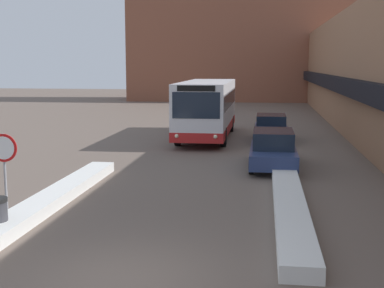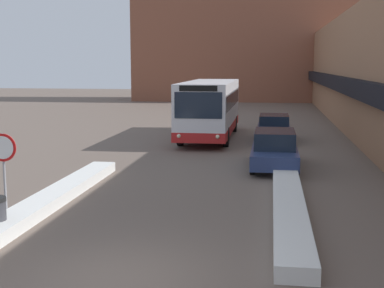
{
  "view_description": "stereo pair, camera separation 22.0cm",
  "coord_description": "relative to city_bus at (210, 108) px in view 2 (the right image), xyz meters",
  "views": [
    {
      "loc": [
        2.81,
        -9.89,
        4.27
      ],
      "look_at": [
        0.45,
        7.47,
        1.64
      ],
      "focal_mm": 50.0,
      "sensor_mm": 36.0,
      "label": 1
    },
    {
      "loc": [
        3.03,
        -9.86,
        4.27
      ],
      "look_at": [
        0.45,
        7.47,
        1.64
      ],
      "focal_mm": 50.0,
      "sensor_mm": 36.0,
      "label": 2
    }
  ],
  "objects": [
    {
      "name": "ground_plane",
      "position": [
        0.47,
        -20.76,
        -1.77
      ],
      "size": [
        160.0,
        160.0,
        0.0
      ],
      "primitive_type": "plane",
      "color": "#66564C"
    },
    {
      "name": "building_backdrop_far",
      "position": [
        0.47,
        33.48,
        7.22
      ],
      "size": [
        26.0,
        8.0,
        17.99
      ],
      "color": "brown",
      "rests_on": "ground_plane"
    },
    {
      "name": "snow_bank_left",
      "position": [
        -3.13,
        -16.6,
        -1.59
      ],
      "size": [
        0.9,
        12.92,
        0.36
      ],
      "color": "silver",
      "rests_on": "ground_plane"
    },
    {
      "name": "snow_bank_right",
      "position": [
        4.07,
        -14.64,
        -1.58
      ],
      "size": [
        0.9,
        11.88,
        0.38
      ],
      "color": "silver",
      "rests_on": "ground_plane"
    },
    {
      "name": "city_bus",
      "position": [
        0.0,
        0.0,
        0.0
      ],
      "size": [
        2.69,
        10.18,
        3.29
      ],
      "color": "silver",
      "rests_on": "ground_plane"
    },
    {
      "name": "parked_car_front",
      "position": [
        3.67,
        -8.48,
        -1.0
      ],
      "size": [
        1.9,
        4.77,
        1.54
      ],
      "color": "navy",
      "rests_on": "ground_plane"
    },
    {
      "name": "parked_car_middle",
      "position": [
        3.67,
        -0.46,
        -1.04
      ],
      "size": [
        1.86,
        4.34,
        1.45
      ],
      "color": "navy",
      "rests_on": "ground_plane"
    },
    {
      "name": "stop_sign",
      "position": [
        -3.6,
        -17.39,
        -0.0
      ],
      "size": [
        0.76,
        0.08,
        2.44
      ],
      "color": "gray",
      "rests_on": "ground_plane"
    }
  ]
}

